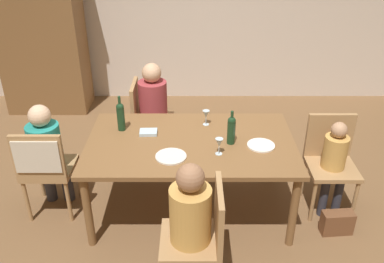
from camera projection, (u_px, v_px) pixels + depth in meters
The scene contains 20 objects.
ground_plane at pixel (192, 207), 4.05m from camera, with size 10.00×10.00×0.00m, color brown.
rear_room_partition at pixel (193, 7), 5.82m from camera, with size 6.40×0.12×2.70m, color beige.
armoire_cabinet at pixel (42, 33), 5.56m from camera, with size 1.18×0.62×2.18m.
dining_table at pixel (192, 148), 3.72m from camera, with size 1.86×1.13×0.75m.
chair_far_left at pixel (147, 116), 4.62m from camera, with size 0.44×0.44×0.92m.
chair_left_end at pixel (44, 163), 3.66m from camera, with size 0.44×0.46×0.92m.
chair_near at pixel (204, 233), 2.96m from camera, with size 0.44×0.44×0.92m.
chair_right_end at pixel (332, 157), 3.86m from camera, with size 0.44×0.44×0.92m.
person_woman_host at pixel (157, 105), 4.56m from camera, with size 0.36×0.31×1.15m.
person_man_bearded at pixel (49, 150), 3.77m from camera, with size 0.29×0.34×1.10m.
person_man_guest at pixel (188, 221), 2.91m from camera, with size 0.34×0.30×1.11m.
person_child_small at pixel (336, 161), 3.75m from camera, with size 0.22×0.25×0.94m.
wine_bottle_tall_green at pixel (122, 115), 3.81m from camera, with size 0.07×0.07×0.34m.
wine_bottle_dark_red at pixel (233, 129), 3.60m from camera, with size 0.07×0.07×0.31m.
wine_glass_near_left at pixel (207, 115), 3.92m from camera, with size 0.07×0.07×0.15m.
wine_glass_centre at pixel (220, 143), 3.45m from camera, with size 0.07×0.07×0.15m.
dinner_plate_host at pixel (262, 145), 3.61m from camera, with size 0.24×0.24×0.01m, color white.
dinner_plate_guest_left at pixel (172, 156), 3.45m from camera, with size 0.26×0.26×0.01m, color silver.
folded_napkin at pixel (150, 132), 3.81m from camera, with size 0.16×0.12×0.03m, color #ADC6D6.
handbag at pixel (338, 223), 3.68m from camera, with size 0.28×0.12×0.22m, color brown.
Camera 1 is at (0.01, -3.19, 2.60)m, focal length 38.61 mm.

